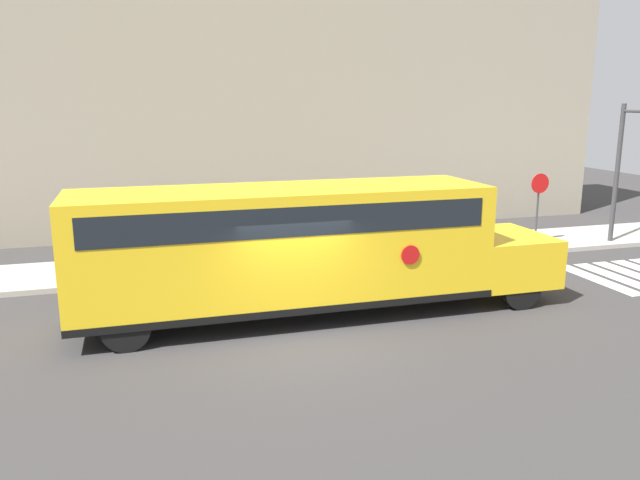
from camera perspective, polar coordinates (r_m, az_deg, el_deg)
The scene contains 6 objects.
ground_plane at distance 13.56m, azimuth -1.91°, elevation -9.07°, with size 60.00×60.00×0.00m, color #3A3838.
sidewalk_strip at distance 19.59m, azimuth -6.74°, elevation -2.04°, with size 44.00×3.00×0.15m.
building_backdrop at distance 25.40m, azimuth -9.71°, elevation 14.23°, with size 32.00×4.00×11.58m.
crosswalk_stripes at distance 20.50m, azimuth 26.99°, elevation -2.91°, with size 3.30×3.20×0.01m.
school_bus at distance 14.54m, azimuth -1.75°, elevation -0.29°, with size 11.61×2.57×3.07m.
stop_sign at distance 22.65m, azimuth 19.35°, elevation 3.54°, with size 0.68×0.10×2.59m.
Camera 1 is at (-3.16, -12.19, 5.03)m, focal length 35.00 mm.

